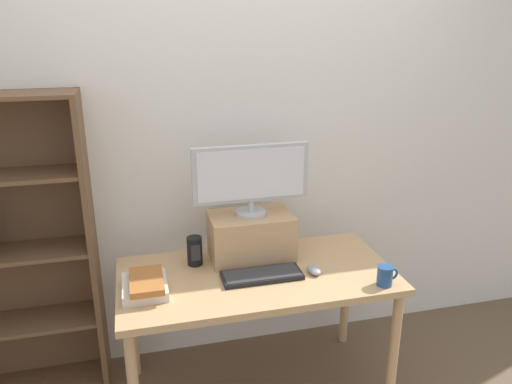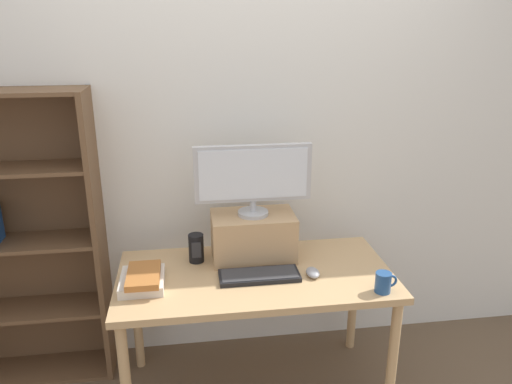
% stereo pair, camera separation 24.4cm
% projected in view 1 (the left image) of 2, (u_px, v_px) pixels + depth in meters
% --- Properties ---
extents(back_wall, '(7.00, 0.08, 2.60)m').
position_uv_depth(back_wall, '(234.00, 137.00, 2.77)').
color(back_wall, silver).
rests_on(back_wall, ground_plane).
extents(desk, '(1.37, 0.69, 0.71)m').
position_uv_depth(desk, '(257.00, 286.00, 2.53)').
color(desk, tan).
rests_on(desk, ground_plane).
extents(riser_box, '(0.43, 0.27, 0.24)m').
position_uv_depth(riser_box, '(251.00, 236.00, 2.63)').
color(riser_box, tan).
rests_on(riser_box, desk).
extents(computer_monitor, '(0.60, 0.16, 0.37)m').
position_uv_depth(computer_monitor, '(251.00, 176.00, 2.52)').
color(computer_monitor, '#B7B7BA').
rests_on(computer_monitor, riser_box).
extents(keyboard, '(0.40, 0.15, 0.02)m').
position_uv_depth(keyboard, '(262.00, 275.00, 2.45)').
color(keyboard, black).
rests_on(keyboard, desk).
extents(computer_mouse, '(0.06, 0.10, 0.04)m').
position_uv_depth(computer_mouse, '(314.00, 270.00, 2.50)').
color(computer_mouse, '#99999E').
rests_on(computer_mouse, desk).
extents(book_stack, '(0.21, 0.27, 0.08)m').
position_uv_depth(book_stack, '(145.00, 285.00, 2.31)').
color(book_stack, silver).
rests_on(book_stack, desk).
extents(coffee_mug, '(0.11, 0.07, 0.10)m').
position_uv_depth(coffee_mug, '(385.00, 276.00, 2.37)').
color(coffee_mug, '#234C84').
rests_on(coffee_mug, desk).
extents(desk_speaker, '(0.08, 0.08, 0.15)m').
position_uv_depth(desk_speaker, '(195.00, 251.00, 2.57)').
color(desk_speaker, black).
rests_on(desk_speaker, desk).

